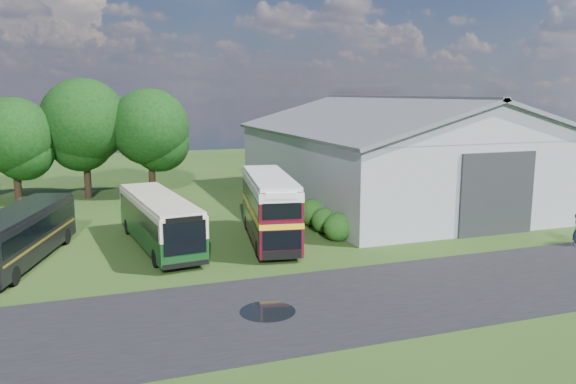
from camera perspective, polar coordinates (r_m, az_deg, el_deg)
name	(u,v)px	position (r m, az deg, el deg)	size (l,w,h in m)	color
ground	(279,283)	(25.52, -0.88, -9.26)	(120.00, 120.00, 0.00)	#233E13
asphalt_road	(370,298)	(24.05, 8.37, -10.61)	(60.00, 8.00, 0.02)	black
puddle	(268,312)	(22.42, -2.09, -12.07)	(2.20, 2.20, 0.01)	black
storage_shed	(395,148)	(45.16, 10.78, 4.45)	(18.80, 24.80, 8.15)	gray
tree_left_b	(14,136)	(46.75, -26.10, 5.13)	(5.78, 5.78, 8.16)	black
tree_mid	(84,122)	(47.69, -20.01, 6.75)	(6.80, 6.80, 9.60)	black
tree_right_a	(150,127)	(46.95, -13.84, 6.41)	(6.26, 6.26, 8.83)	black
shrub_front	(338,240)	(32.85, 5.06, -4.88)	(1.70, 1.70, 1.70)	#194714
shrub_mid	(324,232)	(34.61, 3.69, -4.08)	(1.60, 1.60, 1.60)	#194714
shrub_back	(312,225)	(36.41, 2.45, -3.36)	(1.80, 1.80, 1.80)	#194714
bus_green_single	(159,220)	(31.73, -12.97, -2.81)	(3.59, 10.55, 2.85)	black
bus_maroon_double	(270,209)	(31.97, -1.88, -1.71)	(3.79, 9.24, 3.86)	black
bus_dark_single	(21,235)	(31.09, -25.49, -3.95)	(4.94, 10.07, 2.71)	black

